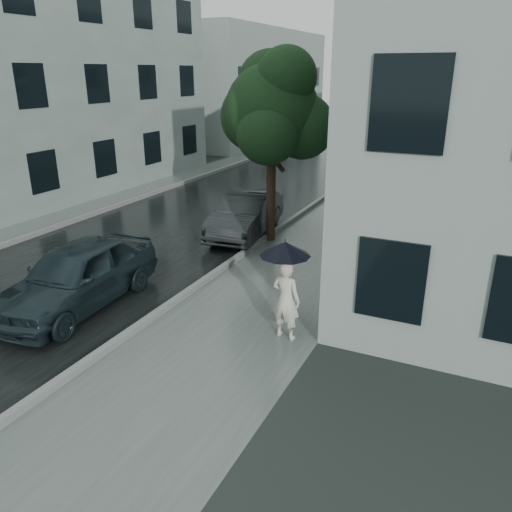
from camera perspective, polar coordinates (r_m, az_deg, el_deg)
The scene contains 14 objects.
ground at distance 9.73m, azimuth -7.35°, elevation -11.35°, with size 120.00×120.00×0.00m, color black.
sidewalk at distance 20.05m, azimuth 11.90°, elevation 5.26°, with size 3.50×60.00×0.01m, color slate.
kerb_near at distance 20.51m, azimuth 6.94°, elevation 6.10°, with size 0.15×60.00×0.15m, color slate.
asphalt_road at distance 21.83m, azimuth -1.86°, elevation 6.92°, with size 6.85×60.00×0.00m, color black.
kerb_far at distance 23.58m, azimuth -9.53°, elevation 7.84°, with size 0.15×60.00×0.15m, color slate.
sidewalk_far at distance 24.12m, azimuth -11.36°, elevation 7.84°, with size 1.70×60.00×0.01m, color #4C5451.
building_far_a at distance 23.65m, azimuth -27.09°, elevation 17.49°, with size 7.02×20.00×9.50m.
building_far_b at distance 41.23m, azimuth -1.33°, elevation 18.89°, with size 7.02×18.00×8.00m.
pedestrian at distance 9.93m, azimuth 3.45°, elevation -5.04°, with size 0.60×0.39×1.65m, color beige.
umbrella at distance 9.51m, azimuth 3.35°, elevation 0.83°, with size 1.03×1.03×1.17m.
street_tree at distance 15.32m, azimuth 1.98°, elevation 16.35°, with size 3.63×3.30×5.79m.
lamp_post at distance 21.31m, azimuth 9.86°, elevation 13.69°, with size 0.85×0.32×4.70m.
car_near at distance 11.98m, azimuth -19.75°, elevation -2.09°, with size 1.77×4.39×1.50m, color #19262B.
car_far at distance 16.42m, azimuth -1.15°, elevation 4.86°, with size 1.45×4.17×1.37m, color #222527.
Camera 1 is at (4.60, -6.90, 5.10)m, focal length 35.00 mm.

